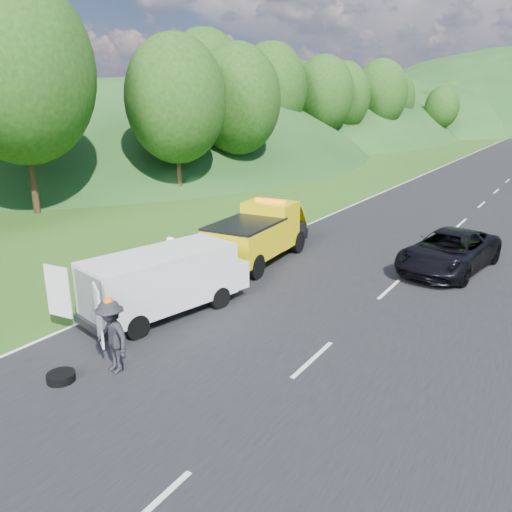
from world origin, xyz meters
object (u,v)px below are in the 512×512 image
Objects in this scene: woman at (174,287)px; child at (189,297)px; worker at (115,371)px; white_van at (165,279)px; tow_truck at (259,233)px; suitcase at (151,274)px; spare_tire at (62,381)px; passing_suv at (447,270)px.

woman is 1.81× the size of child.
child is 0.54× the size of worker.
white_van is 3.35× the size of woman.
white_van is (0.51, -6.13, -0.04)m from tow_truck.
worker is 3.15× the size of suitcase.
woman is 5.92m from worker.
child is 2.21m from suitcase.
passing_suv reaches higher than spare_tire.
woman is at bearing 108.02° from spare_tire.
white_van reaches higher than worker.
worker is at bearing -32.67° from child.
tow_truck is at bearing 65.51° from suitcase.
woman is 0.98× the size of worker.
spare_tire is at bearing -88.65° from tow_truck.
passing_suv is (6.72, 7.79, 0.00)m from child.
child is 5.84m from spare_tire.
passing_suv is (7.83, 7.29, 0.00)m from woman.
suitcase is (-2.15, 0.42, 0.30)m from child.
suitcase is (-2.47, 1.83, -0.86)m from white_van.
child is 0.18× the size of passing_suv.
suitcase is at bearing -152.75° from child.
woman is at bearing -106.98° from tow_truck.
woman reaches higher than passing_suv.
tow_truck is 5.75× the size of child.
suitcase is 0.89× the size of spare_tire.
suitcase is at bearing 93.91° from woman.
white_van is at bearing -39.16° from child.
spare_tire is at bearing -69.91° from white_van.
white_van is at bearing 123.73° from worker.
tow_truck reaches higher than passing_suv.
tow_truck is 3.13× the size of worker.
white_van is at bearing -116.77° from passing_suv.
white_van is 1.86m from child.
suitcase is at bearing -132.23° from passing_suv.
tow_truck is 3.18× the size of woman.
tow_truck is 1.05× the size of passing_suv.
child is at bearing -122.73° from passing_suv.
tow_truck reaches higher than suitcase.
suitcase is at bearing -119.26° from tow_truck.
tow_truck is 10.61m from spare_tire.
suitcase is 11.54m from passing_suv.
woman is at bearing 129.66° from worker.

